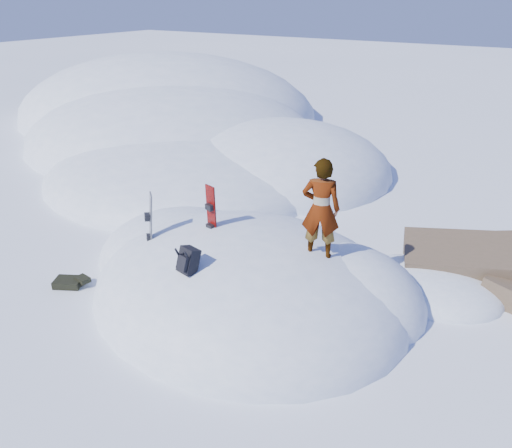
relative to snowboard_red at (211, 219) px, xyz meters
The scene contains 9 objects.
ground 1.85m from the snowboard_red, ahead, with size 120.00×120.00×0.00m, color white.
snow_mound 1.79m from the snowboard_red, 18.77° to the left, with size 8.00×6.00×3.00m.
snow_ridge 13.81m from the snowboard_red, 134.06° to the left, with size 21.50×18.50×6.40m.
rock_outcrop 5.74m from the snowboard_red, 33.17° to the left, with size 4.68×4.41×1.68m.
snowboard_red is the anchor object (origin of this frame).
snowboard_dark 1.36m from the snowboard_red, 149.40° to the right, with size 0.35×0.35×1.65m.
backpack 1.62m from the snowboard_red, 68.54° to the right, with size 0.42×0.48×0.58m.
gear_pile 3.54m from the snowboard_red, 146.30° to the right, with size 0.80×0.64×0.21m.
person 2.47m from the snowboard_red, ahead, with size 0.73×0.48×2.00m, color slate.
Camera 1 is at (5.07, -7.58, 5.98)m, focal length 35.00 mm.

